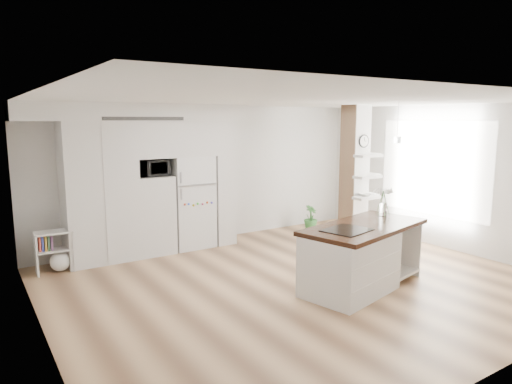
% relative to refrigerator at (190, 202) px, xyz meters
% --- Properties ---
extents(floor, '(7.00, 6.00, 0.01)m').
position_rel_refrigerator_xyz_m(floor, '(0.53, -2.68, -0.88)').
color(floor, tan).
rests_on(floor, ground).
extents(room, '(7.04, 6.04, 2.72)m').
position_rel_refrigerator_xyz_m(room, '(0.53, -2.68, 0.98)').
color(room, white).
rests_on(room, ground).
extents(cabinet_wall, '(4.00, 0.71, 2.70)m').
position_rel_refrigerator_xyz_m(cabinet_wall, '(-0.92, -0.01, 0.63)').
color(cabinet_wall, silver).
rests_on(cabinet_wall, floor).
extents(refrigerator, '(0.78, 0.69, 1.75)m').
position_rel_refrigerator_xyz_m(refrigerator, '(0.00, 0.00, 0.00)').
color(refrigerator, white).
rests_on(refrigerator, floor).
extents(column, '(0.69, 0.90, 2.70)m').
position_rel_refrigerator_xyz_m(column, '(2.90, -1.55, 0.48)').
color(column, silver).
rests_on(column, floor).
extents(window, '(0.00, 2.40, 2.40)m').
position_rel_refrigerator_xyz_m(window, '(4.00, -2.38, 0.62)').
color(window, white).
rests_on(window, room).
extents(pendant_light, '(0.12, 0.12, 0.10)m').
position_rel_refrigerator_xyz_m(pendant_light, '(2.23, -2.53, 1.24)').
color(pendant_light, white).
rests_on(pendant_light, room).
extents(kitchen_island, '(2.22, 1.42, 1.49)m').
position_rel_refrigerator_xyz_m(kitchen_island, '(0.98, -3.37, -0.39)').
color(kitchen_island, silver).
rests_on(kitchen_island, floor).
extents(bookshelf, '(0.57, 0.34, 0.67)m').
position_rel_refrigerator_xyz_m(bookshelf, '(-2.45, -0.18, -0.58)').
color(bookshelf, silver).
rests_on(bookshelf, floor).
extents(floor_plant_a, '(0.33, 0.29, 0.51)m').
position_rel_refrigerator_xyz_m(floor_plant_a, '(3.22, -1.68, -0.62)').
color(floor_plant_a, '#33742E').
rests_on(floor_plant_a, floor).
extents(floor_plant_b, '(0.39, 0.39, 0.53)m').
position_rel_refrigerator_xyz_m(floor_plant_b, '(2.83, -0.18, -0.61)').
color(floor_plant_b, '#33742E').
rests_on(floor_plant_b, floor).
extents(microwave, '(0.54, 0.37, 0.30)m').
position_rel_refrigerator_xyz_m(microwave, '(-0.75, -0.06, 0.69)').
color(microwave, '#2D2D2D').
rests_on(microwave, cabinet_wall).
extents(shelf_plant, '(0.27, 0.23, 0.30)m').
position_rel_refrigerator_xyz_m(shelf_plant, '(3.15, -1.38, 0.65)').
color(shelf_plant, '#33742E').
rests_on(shelf_plant, column).
extents(decor_bowl, '(0.22, 0.22, 0.05)m').
position_rel_refrigerator_xyz_m(decor_bowl, '(2.82, -1.78, 0.13)').
color(decor_bowl, white).
rests_on(decor_bowl, column).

